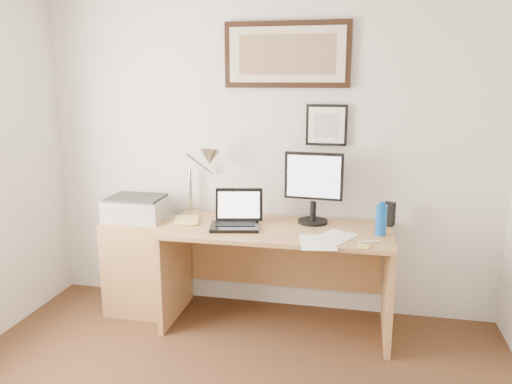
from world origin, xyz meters
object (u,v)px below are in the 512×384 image
(side_cabinet, at_px, (142,265))
(water_bottle, at_px, (381,220))
(printer, at_px, (137,208))
(lcd_monitor, at_px, (314,184))
(book, at_px, (175,221))
(laptop, at_px, (236,219))
(desk, at_px, (279,255))

(side_cabinet, bearing_deg, water_bottle, -2.31)
(water_bottle, relative_size, printer, 0.48)
(side_cabinet, distance_m, lcd_monitor, 1.47)
(water_bottle, distance_m, book, 1.48)
(water_bottle, xyz_separation_m, book, (-1.47, 0.01, -0.10))
(laptop, distance_m, printer, 0.81)
(desk, bearing_deg, lcd_monitor, 20.27)
(book, distance_m, laptop, 0.48)
(side_cabinet, relative_size, book, 3.05)
(desk, distance_m, lcd_monitor, 0.58)
(side_cabinet, height_order, printer, printer)
(desk, xyz_separation_m, printer, (-1.10, -0.01, 0.30))
(laptop, bearing_deg, water_bottle, 0.23)
(printer, bearing_deg, lcd_monitor, 4.09)
(book, distance_m, lcd_monitor, 1.05)
(book, bearing_deg, side_cabinet, 169.37)
(laptop, bearing_deg, printer, 172.85)
(side_cabinet, height_order, laptop, laptop)
(book, bearing_deg, lcd_monitor, 10.12)
(laptop, bearing_deg, desk, 20.74)
(desk, distance_m, laptop, 0.43)
(water_bottle, relative_size, lcd_monitor, 0.40)
(side_cabinet, xyz_separation_m, desk, (1.07, 0.04, 0.15))
(book, height_order, printer, printer)
(desk, bearing_deg, laptop, -159.26)
(laptop, height_order, printer, laptop)
(book, height_order, desk, book)
(laptop, height_order, lcd_monitor, lcd_monitor)
(lcd_monitor, bearing_deg, printer, -175.91)
(side_cabinet, bearing_deg, desk, 1.89)
(desk, bearing_deg, water_bottle, -8.61)
(water_bottle, height_order, lcd_monitor, lcd_monitor)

